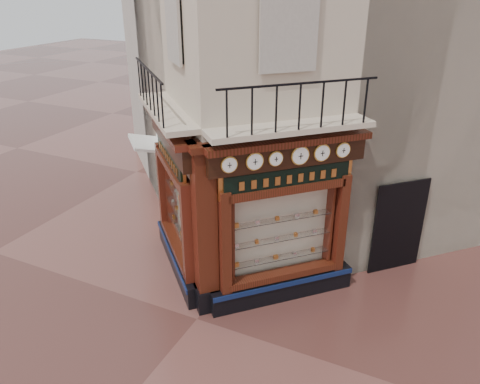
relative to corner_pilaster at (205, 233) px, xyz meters
The scene contains 17 objects.
ground 2.01m from the corner_pilaster, 90.00° to the right, with size 80.00×80.00×0.00m, color #512B25.
main_building 6.96m from the corner_pilaster, 90.00° to the left, with size 8.00×8.00×12.00m, color #C2AF97.
neighbour_left 9.21m from the corner_pilaster, 106.93° to the left, with size 8.00×8.00×11.00m, color #B9AFA1.
neighbour_right 9.21m from the corner_pilaster, 73.07° to the left, with size 8.00×8.00×11.00m, color #B9AFA1.
shopfront_left 1.77m from the corner_pilaster, 142.77° to the left, with size 2.86×2.86×3.98m.
shopfront_right 1.77m from the corner_pilaster, 37.23° to the left, with size 2.86×2.86×3.98m.
corner_pilaster is the anchor object (origin of this frame).
balcony 2.47m from the corner_pilaster, 90.00° to the left, with size 5.94×2.97×1.03m.
clock_a 1.78m from the corner_pilaster, ahead, with size 0.28×0.28×0.35m.
clock_b 1.97m from the corner_pilaster, 20.77° to the left, with size 0.30×0.30×0.38m.
clock_c 2.22m from the corner_pilaster, 28.07° to the left, with size 0.26×0.26×0.32m.
clock_d 2.60m from the corner_pilaster, 32.64° to the left, with size 0.33×0.33×0.41m.
clock_e 3.00m from the corner_pilaster, 35.11° to the left, with size 0.31×0.31×0.38m.
clock_f 3.42m from the corner_pilaster, 36.77° to the left, with size 0.28×0.28×0.34m.
awning 4.74m from the corner_pilaster, 141.64° to the left, with size 1.42×0.85×0.08m, color white, non-canonical shape.
signboard_left 2.12m from the corner_pilaster, 145.25° to the left, with size 2.01×2.01×0.54m.
signboard_right 2.12m from the corner_pilaster, 34.75° to the left, with size 2.21×2.21×0.59m.
Camera 1 is at (4.42, -7.08, 6.93)m, focal length 35.00 mm.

